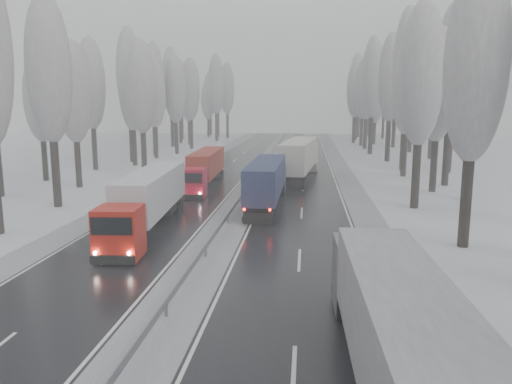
% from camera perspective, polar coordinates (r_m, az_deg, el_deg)
% --- Properties ---
extents(ground, '(260.00, 260.00, 0.00)m').
position_cam_1_polar(ground, '(17.73, -13.93, -18.98)').
color(ground, silver).
rests_on(ground, ground).
extents(carriageway_right, '(7.50, 200.00, 0.03)m').
position_cam_1_polar(carriageway_right, '(45.34, 5.32, -0.77)').
color(carriageway_right, black).
rests_on(carriageway_right, ground).
extents(carriageway_left, '(7.50, 200.00, 0.03)m').
position_cam_1_polar(carriageway_left, '(46.60, -7.70, -0.53)').
color(carriageway_left, black).
rests_on(carriageway_left, ground).
extents(median_slush, '(3.00, 200.00, 0.04)m').
position_cam_1_polar(median_slush, '(45.67, -1.28, -0.65)').
color(median_slush, '#A9ACB1').
rests_on(median_slush, ground).
extents(shoulder_right, '(2.40, 200.00, 0.04)m').
position_cam_1_polar(shoulder_right, '(45.58, 11.55, -0.87)').
color(shoulder_right, '#A9ACB1').
rests_on(shoulder_right, ground).
extents(shoulder_left, '(2.40, 200.00, 0.04)m').
position_cam_1_polar(shoulder_left, '(47.99, -13.46, -0.40)').
color(shoulder_left, '#A9ACB1').
rests_on(shoulder_left, ground).
extents(median_guardrail, '(0.12, 200.00, 0.76)m').
position_cam_1_polar(median_guardrail, '(45.55, -1.29, 0.07)').
color(median_guardrail, slate).
rests_on(median_guardrail, ground).
extents(tree_16, '(3.60, 3.60, 16.53)m').
position_cam_1_polar(tree_16, '(31.73, 23.85, 13.12)').
color(tree_16, black).
rests_on(tree_16, ground).
extents(tree_18, '(3.60, 3.60, 16.58)m').
position_cam_1_polar(tree_18, '(42.58, 18.39, 12.52)').
color(tree_18, black).
rests_on(tree_18, ground).
extents(tree_19, '(3.60, 3.60, 14.57)m').
position_cam_1_polar(tree_19, '(47.82, 23.82, 10.32)').
color(tree_19, black).
rests_on(tree_19, ground).
extents(tree_20, '(3.60, 3.60, 15.71)m').
position_cam_1_polar(tree_20, '(51.24, 20.14, 11.30)').
color(tree_20, black).
rests_on(tree_20, ground).
extents(tree_21, '(3.60, 3.60, 18.62)m').
position_cam_1_polar(tree_21, '(55.75, 21.51, 12.98)').
color(tree_21, black).
rests_on(tree_21, ground).
extents(tree_22, '(3.60, 3.60, 15.86)m').
position_cam_1_polar(tree_22, '(61.24, 16.92, 11.27)').
color(tree_22, black).
rests_on(tree_22, ground).
extents(tree_23, '(3.60, 3.60, 13.55)m').
position_cam_1_polar(tree_23, '(66.55, 21.58, 9.61)').
color(tree_23, black).
rests_on(tree_23, ground).
extents(tree_24, '(3.60, 3.60, 20.49)m').
position_cam_1_polar(tree_24, '(66.87, 16.91, 13.67)').
color(tree_24, black).
rests_on(tree_24, ground).
extents(tree_25, '(3.60, 3.60, 19.44)m').
position_cam_1_polar(tree_25, '(72.29, 21.78, 12.56)').
color(tree_25, black).
rests_on(tree_25, ground).
extents(tree_26, '(3.60, 3.60, 18.78)m').
position_cam_1_polar(tree_26, '(76.83, 15.14, 12.42)').
color(tree_26, black).
rests_on(tree_26, ground).
extents(tree_27, '(3.60, 3.60, 17.62)m').
position_cam_1_polar(tree_27, '(82.12, 19.69, 11.50)').
color(tree_27, black).
rests_on(tree_27, ground).
extents(tree_28, '(3.60, 3.60, 19.62)m').
position_cam_1_polar(tree_28, '(87.25, 13.20, 12.53)').
color(tree_28, black).
rests_on(tree_28, ground).
extents(tree_29, '(3.60, 3.60, 18.11)m').
position_cam_1_polar(tree_29, '(92.35, 17.49, 11.59)').
color(tree_29, black).
rests_on(tree_29, ground).
extents(tree_30, '(3.60, 3.60, 17.86)m').
position_cam_1_polar(tree_30, '(96.91, 12.57, 11.63)').
color(tree_30, black).
rests_on(tree_30, ground).
extents(tree_31, '(3.60, 3.60, 18.58)m').
position_cam_1_polar(tree_31, '(101.71, 15.69, 11.67)').
color(tree_31, black).
rests_on(tree_31, ground).
extents(tree_32, '(3.60, 3.60, 17.33)m').
position_cam_1_polar(tree_32, '(104.37, 12.11, 11.33)').
color(tree_32, black).
rests_on(tree_32, ground).
extents(tree_33, '(3.60, 3.60, 14.33)m').
position_cam_1_polar(tree_33, '(108.68, 13.52, 10.21)').
color(tree_33, black).
rests_on(tree_33, ground).
extents(tree_34, '(3.60, 3.60, 17.63)m').
position_cam_1_polar(tree_34, '(111.35, 11.25, 11.37)').
color(tree_34, black).
rests_on(tree_34, ground).
extents(tree_35, '(3.60, 3.60, 18.25)m').
position_cam_1_polar(tree_35, '(116.52, 15.67, 11.32)').
color(tree_35, black).
rests_on(tree_35, ground).
extents(tree_36, '(3.60, 3.60, 20.23)m').
position_cam_1_polar(tree_36, '(121.32, 11.46, 12.02)').
color(tree_36, black).
rests_on(tree_36, ground).
extents(tree_37, '(3.60, 3.60, 16.37)m').
position_cam_1_polar(tree_37, '(126.07, 14.46, 10.71)').
color(tree_37, black).
rests_on(tree_37, ground).
extents(tree_38, '(3.60, 3.60, 17.97)m').
position_cam_1_polar(tree_38, '(131.95, 11.74, 11.22)').
color(tree_38, black).
rests_on(tree_38, ground).
extents(tree_39, '(3.60, 3.60, 16.19)m').
position_cam_1_polar(tree_39, '(136.21, 12.75, 10.66)').
color(tree_39, black).
rests_on(tree_39, ground).
extents(tree_58, '(3.60, 3.60, 17.21)m').
position_cam_1_polar(tree_58, '(44.29, -22.62, 12.67)').
color(tree_58, black).
rests_on(tree_58, ground).
extents(tree_60, '(3.60, 3.60, 14.84)m').
position_cam_1_polar(tree_60, '(54.01, -20.12, 10.62)').
color(tree_60, black).
rests_on(tree_60, ground).
extents(tree_61, '(3.60, 3.60, 13.95)m').
position_cam_1_polar(tree_61, '(60.20, -23.44, 9.74)').
color(tree_61, black).
rests_on(tree_61, ground).
extents(tree_62, '(3.60, 3.60, 16.04)m').
position_cam_1_polar(tree_62, '(61.45, -12.97, 11.55)').
color(tree_62, black).
rests_on(tree_62, ground).
extents(tree_63, '(3.60, 3.60, 16.88)m').
position_cam_1_polar(tree_63, '(68.05, -18.34, 11.59)').
color(tree_63, black).
rests_on(tree_63, ground).
extents(tree_64, '(3.60, 3.60, 15.42)m').
position_cam_1_polar(tree_64, '(71.34, -13.97, 10.95)').
color(tree_64, black).
rests_on(tree_64, ground).
extents(tree_65, '(3.60, 3.60, 19.48)m').
position_cam_1_polar(tree_65, '(75.80, -14.33, 12.83)').
color(tree_65, black).
rests_on(tree_65, ground).
extents(tree_66, '(3.60, 3.60, 15.23)m').
position_cam_1_polar(tree_66, '(80.45, -11.56, 10.83)').
color(tree_66, black).
rests_on(tree_66, ground).
extents(tree_67, '(3.60, 3.60, 17.09)m').
position_cam_1_polar(tree_67, '(84.71, -11.69, 11.58)').
color(tree_67, black).
rests_on(tree_67, ground).
extents(tree_68, '(3.60, 3.60, 16.65)m').
position_cam_1_polar(tree_68, '(86.54, -9.22, 11.44)').
color(tree_68, black).
rests_on(tree_68, ground).
extents(tree_69, '(3.60, 3.60, 19.35)m').
position_cam_1_polar(tree_69, '(91.77, -11.58, 12.35)').
color(tree_69, black).
rests_on(tree_69, ground).
extents(tree_70, '(3.60, 3.60, 17.09)m').
position_cam_1_polar(tree_70, '(96.27, -7.50, 11.50)').
color(tree_70, black).
rests_on(tree_70, ground).
extents(tree_71, '(3.60, 3.60, 19.61)m').
position_cam_1_polar(tree_71, '(101.36, -9.68, 12.27)').
color(tree_71, black).
rests_on(tree_71, ground).
extents(tree_72, '(3.60, 3.60, 15.11)m').
position_cam_1_polar(tree_72, '(105.93, -7.71, 10.67)').
color(tree_72, black).
rests_on(tree_72, ground).
extents(tree_73, '(3.60, 3.60, 17.22)m').
position_cam_1_polar(tree_73, '(110.53, -8.73, 11.32)').
color(tree_73, black).
rests_on(tree_73, ground).
extents(tree_74, '(3.60, 3.60, 19.68)m').
position_cam_1_polar(tree_74, '(115.78, -4.59, 12.12)').
color(tree_74, black).
rests_on(tree_74, ground).
extents(tree_75, '(3.60, 3.60, 18.60)m').
position_cam_1_polar(tree_75, '(121.60, -8.56, 11.62)').
color(tree_75, black).
rests_on(tree_75, ground).
extents(tree_76, '(3.60, 3.60, 18.55)m').
position_cam_1_polar(tree_76, '(124.84, -3.32, 11.65)').
color(tree_76, black).
rests_on(tree_76, ground).
extents(tree_77, '(3.60, 3.60, 14.32)m').
position_cam_1_polar(tree_77, '(129.72, -5.52, 10.37)').
color(tree_77, black).
rests_on(tree_77, ground).
extents(tree_78, '(3.60, 3.60, 19.55)m').
position_cam_1_polar(tree_78, '(131.94, -4.41, 11.83)').
color(tree_78, black).
rests_on(tree_78, ground).
extents(tree_79, '(3.60, 3.60, 17.07)m').
position_cam_1_polar(tree_79, '(136.34, -5.26, 11.10)').
color(tree_79, black).
rests_on(tree_79, ground).
extents(truck_grey_tarp, '(2.82, 15.49, 3.96)m').
position_cam_1_polar(truck_grey_tarp, '(14.85, 15.94, -15.08)').
color(truck_grey_tarp, '#494A4E').
rests_on(truck_grey_tarp, ground).
extents(truck_blue_box, '(2.57, 15.09, 3.86)m').
position_cam_1_polar(truck_blue_box, '(41.96, 1.29, 1.49)').
color(truck_blue_box, navy).
rests_on(truck_blue_box, ground).
extents(truck_cream_box, '(4.59, 17.70, 4.50)m').
position_cam_1_polar(truck_cream_box, '(56.79, 5.08, 4.09)').
color(truck_cream_box, '#A8A394').
rests_on(truck_cream_box, ground).
extents(box_truck_distant, '(2.70, 7.63, 2.81)m').
position_cam_1_polar(box_truck_distant, '(98.17, 6.25, 5.89)').
color(box_truck_distant, silver).
rests_on(box_truck_distant, ground).
extents(truck_red_white, '(3.41, 15.26, 3.89)m').
position_cam_1_polar(truck_red_white, '(34.53, -12.18, -0.58)').
color(truck_red_white, '#B11409').
rests_on(truck_red_white, ground).
extents(truck_red_red, '(2.75, 14.17, 3.62)m').
position_cam_1_polar(truck_red_red, '(51.79, -5.84, 2.92)').
color(truck_red_red, red).
rests_on(truck_red_red, ground).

